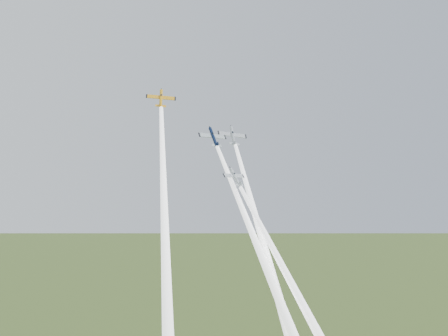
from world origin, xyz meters
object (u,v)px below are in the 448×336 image
plane_yellow (161,98)px  plane_navy (213,137)px  plane_silver_right (233,136)px  plane_silver_low (235,177)px

plane_yellow → plane_navy: plane_yellow is taller
plane_silver_right → plane_silver_low: 18.01m
plane_silver_right → plane_silver_low: (-7.17, -12.06, -11.28)m
plane_navy → plane_yellow: bearing=-173.9°
plane_silver_right → plane_navy: bearing=-152.0°
plane_navy → plane_silver_right: 7.66m
plane_navy → plane_silver_low: bearing=-88.3°
plane_navy → plane_silver_low: 14.48m
plane_yellow → plane_silver_low: plane_yellow is taller
plane_silver_right → plane_yellow: bearing=-158.9°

